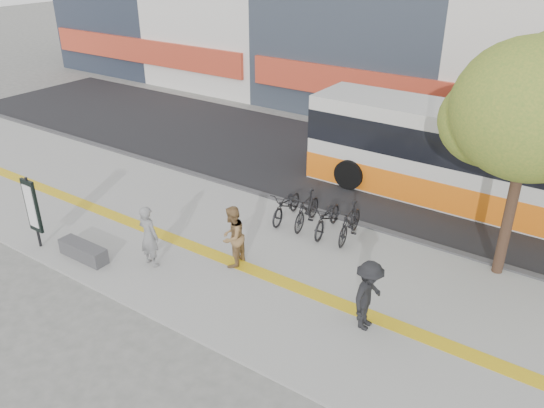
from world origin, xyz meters
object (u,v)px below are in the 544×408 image
Objects in this scene: bus at (481,164)px; pedestrian_dark at (368,296)px; signboard at (32,207)px; street_tree at (532,112)px; bench at (83,251)px; pedestrian_tan at (232,237)px; seated_woman at (149,236)px.

pedestrian_dark is at bearing -91.61° from bus.
signboard is 0.35× the size of street_tree.
bus reaches higher than signboard.
bench is at bearing 10.81° from signboard.
pedestrian_dark is (-0.22, -7.92, -0.58)m from bus.
street_tree is at bearing -24.53° from pedestrian_dark.
signboard is at bearing -150.93° from street_tree.
pedestrian_tan is (-4.41, -7.57, -0.57)m from bus.
seated_woman is 1.02× the size of pedestrian_dark.
signboard is 0.19× the size of bus.
signboard is 13.92m from bus.
pedestrian_tan is (3.67, 2.13, 0.66)m from bench.
signboard is at bearing -75.39° from pedestrian_tan.
seated_woman reaches higher than pedestrian_dark.
pedestrian_tan is at bearing -147.47° from street_tree.
bus reaches higher than pedestrian_dark.
pedestrian_dark reaches higher than bench.
seated_woman is (3.40, 1.17, -0.40)m from signboard.
street_tree reaches higher than bench.
signboard is at bearing -169.19° from bench.
pedestrian_tan is at bearing 30.07° from bench.
street_tree is 8.07m from pedestrian_tan.
signboard is 1.23× the size of seated_woman.
pedestrian_dark is (7.86, 1.78, 0.65)m from bench.
signboard reaches higher than bench.
seated_woman is at bearing -125.41° from bus.
signboard is at bearing -134.06° from bus.
bench is at bearing -70.08° from pedestrian_tan.
bus is 7.95m from pedestrian_dark.
street_tree is at bearing 29.07° from signboard.
pedestrian_tan is (5.27, 2.43, -0.41)m from signboard.
bus is at bearing -122.74° from seated_woman.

